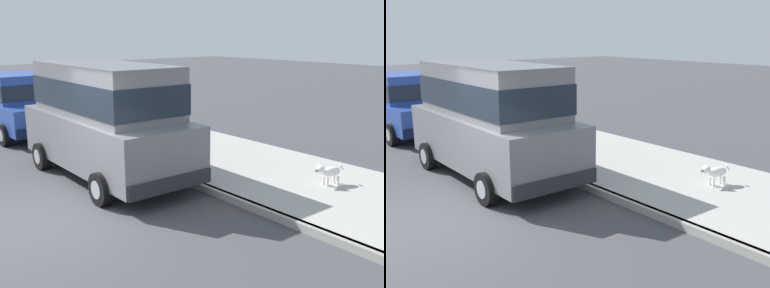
% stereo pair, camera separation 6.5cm
% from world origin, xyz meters
% --- Properties ---
extents(ground_plane, '(80.00, 80.00, 0.00)m').
position_xyz_m(ground_plane, '(0.00, 0.00, 0.00)').
color(ground_plane, '#424247').
extents(curb, '(0.16, 64.00, 0.14)m').
position_xyz_m(curb, '(3.20, 0.00, 0.07)').
color(curb, gray).
rests_on(curb, ground).
extents(sidewalk, '(3.60, 64.00, 0.14)m').
position_xyz_m(sidewalk, '(5.00, 0.00, 0.07)').
color(sidewalk, '#A8A59E').
rests_on(sidewalk, ground).
extents(car_grey_van, '(2.18, 4.92, 2.52)m').
position_xyz_m(car_grey_van, '(2.16, 1.47, 1.39)').
color(car_grey_van, slate).
rests_on(car_grey_van, ground).
extents(car_blue_sedan, '(2.14, 4.65, 1.92)m').
position_xyz_m(car_blue_sedan, '(2.14, 7.24, 0.98)').
color(car_blue_sedan, '#28479E').
rests_on(car_blue_sedan, ground).
extents(dog_white, '(0.74, 0.31, 0.49)m').
position_xyz_m(dog_white, '(5.13, -2.26, 0.43)').
color(dog_white, white).
rests_on(dog_white, sidewalk).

